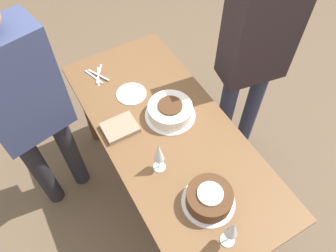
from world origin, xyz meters
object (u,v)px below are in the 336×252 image
object	(u,v)px
person_cutting	(26,106)
person_watching	(256,50)
wine_glass_near	(232,230)
wine_glass_far	(159,153)
cake_center_white	(170,111)
cake_front_chocolate	(209,198)

from	to	relation	value
person_cutting	person_watching	bearing A→B (deg)	-23.40
wine_glass_near	person_cutting	size ratio (longest dim) A/B	0.13
wine_glass_far	wine_glass_near	bearing A→B (deg)	9.94
wine_glass_near	person_cutting	xyz separation A→B (m)	(-1.05, -0.56, 0.05)
person_watching	person_cutting	bearing A→B (deg)	-1.45
wine_glass_near	person_cutting	bearing A→B (deg)	-151.85
wine_glass_near	wine_glass_far	size ratio (longest dim) A/B	1.00
cake_center_white	person_watching	xyz separation A→B (m)	(-0.04, 0.61, 0.15)
cake_center_white	person_cutting	bearing A→B (deg)	-113.14
wine_glass_far	person_watching	distance (m)	0.89
cake_center_white	wine_glass_near	distance (m)	0.77
wine_glass_near	cake_front_chocolate	bearing A→B (deg)	171.83
wine_glass_far	person_watching	world-z (taller)	person_watching
cake_front_chocolate	wine_glass_near	world-z (taller)	wine_glass_near
wine_glass_far	person_cutting	xyz separation A→B (m)	(-0.57, -0.48, 0.05)
person_cutting	wine_glass_near	bearing A→B (deg)	-74.08
wine_glass_near	wine_glass_far	xyz separation A→B (m)	(-0.48, -0.08, -0.01)
cake_center_white	cake_front_chocolate	size ratio (longest dim) A/B	1.12
cake_front_chocolate	wine_glass_near	size ratio (longest dim) A/B	1.24
wine_glass_near	person_watching	xyz separation A→B (m)	(-0.79, 0.75, 0.05)
cake_front_chocolate	person_cutting	distance (m)	1.05
wine_glass_far	person_cutting	bearing A→B (deg)	-139.92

